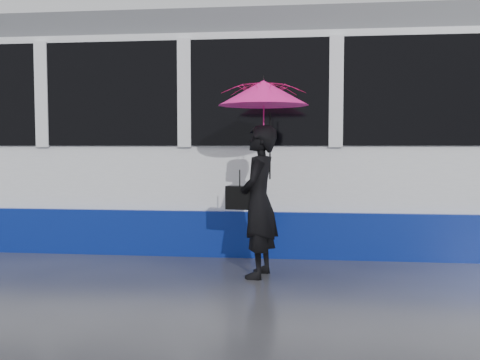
# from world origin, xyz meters

# --- Properties ---
(ground) EXTENTS (90.00, 90.00, 0.00)m
(ground) POSITION_xyz_m (0.00, 0.00, 0.00)
(ground) COLOR #292A2E
(ground) RESTS_ON ground
(rails) EXTENTS (34.00, 1.51, 0.02)m
(rails) POSITION_xyz_m (0.00, 2.50, 0.01)
(rails) COLOR #3F3D38
(rails) RESTS_ON ground
(tram) EXTENTS (26.00, 2.56, 3.35)m
(tram) POSITION_xyz_m (-2.04, 2.50, 1.64)
(tram) COLOR white
(tram) RESTS_ON ground
(woman) EXTENTS (0.51, 0.69, 1.73)m
(woman) POSITION_xyz_m (0.54, 0.25, 0.86)
(woman) COLOR black
(woman) RESTS_ON ground
(umbrella) EXTENTS (1.17, 1.17, 1.17)m
(umbrella) POSITION_xyz_m (0.59, 0.25, 1.89)
(umbrella) COLOR #FA1576
(umbrella) RESTS_ON ground
(handbag) EXTENTS (0.33, 0.18, 0.45)m
(handbag) POSITION_xyz_m (0.32, 0.27, 0.91)
(handbag) COLOR black
(handbag) RESTS_ON ground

